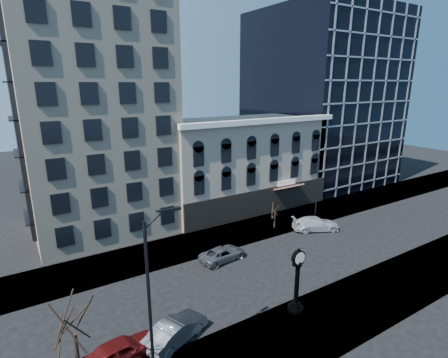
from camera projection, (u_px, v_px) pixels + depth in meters
ground at (229, 281)px, 30.24m from camera, size 160.00×160.00×0.00m
sidewalk_far at (188, 246)px, 36.79m from camera, size 160.00×6.00×0.12m
sidewalk_near at (292, 336)px, 23.67m from camera, size 160.00×6.00×0.12m
cream_tower at (87, 57)px, 37.51m from camera, size 15.90×15.40×42.50m
victorian_row at (240, 163)px, 47.78m from camera, size 22.60×11.19×12.50m
glass_office at (321, 99)px, 59.93m from camera, size 20.00×20.15×28.00m
street_clock at (297, 283)px, 25.62m from camera, size 1.16×1.16×5.11m
street_lamp_near at (159, 252)px, 18.59m from camera, size 2.65×0.80×10.32m
street_lamp_far at (317, 168)px, 41.34m from camera, size 2.17×1.16×8.93m
bare_tree_near at (72, 317)px, 16.96m from camera, size 4.22×4.22×7.25m
bare_tree_far at (275, 208)px, 40.70m from camera, size 1.89×1.89×3.24m
car_near_a at (121, 351)px, 21.31m from camera, size 4.90×2.50×1.60m
car_near_b at (176, 330)px, 23.09m from camera, size 5.06×3.36×1.58m
car_far_a at (223, 254)px, 33.77m from camera, size 4.92×2.71×1.30m
car_far_b at (316, 224)px, 40.66m from camera, size 5.85×4.29×1.57m
car_far_c at (318, 223)px, 41.17m from camera, size 4.28×2.51×1.37m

